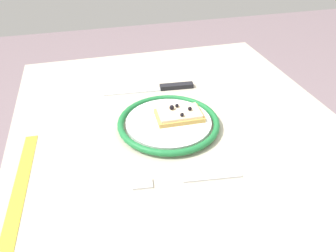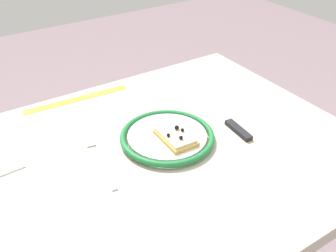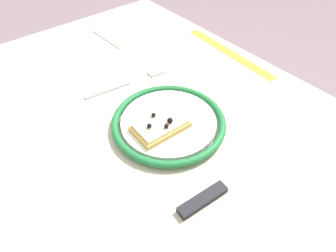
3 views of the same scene
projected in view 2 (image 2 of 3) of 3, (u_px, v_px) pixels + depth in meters
dining_table at (153, 184)px, 0.94m from camera, size 0.98×0.74×0.73m
plate at (167, 137)px, 0.93m from camera, size 0.23×0.23×0.02m
pizza_slice_near at (175, 136)px, 0.91m from camera, size 0.07×0.11×0.03m
knife at (231, 124)px, 0.99m from camera, size 0.04×0.24×0.01m
fork at (100, 161)px, 0.87m from camera, size 0.04×0.20×0.00m
measuring_tape at (77, 99)px, 1.10m from camera, size 0.30×0.04×0.00m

